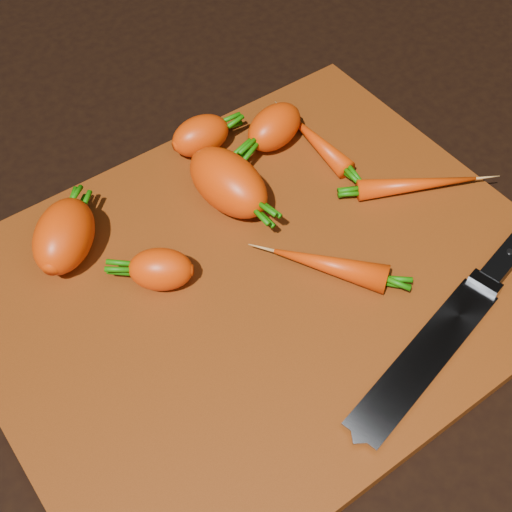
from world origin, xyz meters
TOP-DOWN VIEW (x-y plane):
  - ground at (0.00, 0.00)m, footprint 2.00×2.00m
  - cutting_board at (0.00, 0.00)m, footprint 0.50×0.40m
  - carrot_0 at (-0.13, 0.12)m, footprint 0.09×0.09m
  - carrot_1 at (-0.08, 0.05)m, footprint 0.07×0.06m
  - carrot_2 at (0.03, 0.09)m, footprint 0.06×0.10m
  - carrot_3 at (0.11, 0.13)m, footprint 0.08×0.06m
  - carrot_4 at (0.05, 0.17)m, footprint 0.06×0.04m
  - carrot_5 at (0.14, 0.10)m, footprint 0.03×0.10m
  - carrot_6 at (0.18, -0.01)m, footprint 0.11×0.07m
  - carrot_7 at (0.05, -0.03)m, footprint 0.08×0.10m
  - knife at (0.07, -0.15)m, footprint 0.30×0.09m

SIDE VIEW (x-z plane):
  - ground at x=0.00m, z-range -0.01..0.00m
  - cutting_board at x=0.00m, z-range 0.00..0.01m
  - knife at x=0.07m, z-range 0.01..0.03m
  - carrot_6 at x=0.18m, z-range 0.01..0.03m
  - carrot_5 at x=0.14m, z-range 0.01..0.03m
  - carrot_7 at x=0.05m, z-range 0.01..0.04m
  - carrot_1 at x=-0.08m, z-range 0.01..0.05m
  - carrot_4 at x=0.05m, z-range 0.01..0.05m
  - carrot_3 at x=0.11m, z-range 0.01..0.05m
  - carrot_0 at x=-0.13m, z-range 0.01..0.06m
  - carrot_2 at x=0.03m, z-range 0.01..0.07m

